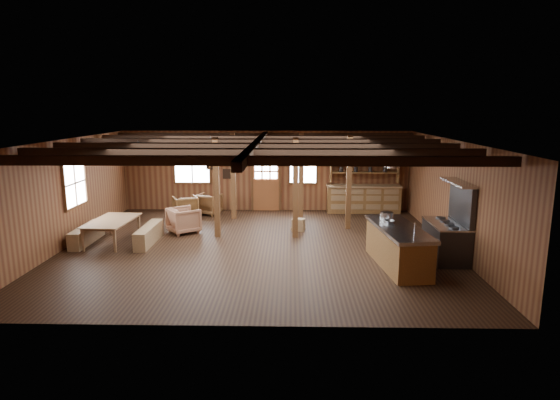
% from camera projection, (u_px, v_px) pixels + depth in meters
% --- Properties ---
extents(room, '(10.04, 9.04, 2.84)m').
position_uv_depth(room, '(257.00, 195.00, 12.01)').
color(room, black).
rests_on(room, ground).
extents(ceiling_joists, '(9.80, 8.82, 0.18)m').
position_uv_depth(ceiling_joists, '(257.00, 144.00, 11.93)').
color(ceiling_joists, black).
rests_on(ceiling_joists, ceiling).
extents(timber_posts, '(3.95, 2.35, 2.80)m').
position_uv_depth(timber_posts, '(279.00, 182.00, 14.04)').
color(timber_posts, '#442913').
rests_on(timber_posts, floor).
extents(back_door, '(1.02, 0.08, 2.15)m').
position_uv_depth(back_door, '(266.00, 186.00, 16.47)').
color(back_door, brown).
rests_on(back_door, floor).
extents(window_back_left, '(1.32, 0.06, 1.32)m').
position_uv_depth(window_back_left, '(192.00, 165.00, 16.40)').
color(window_back_left, white).
rests_on(window_back_left, wall_back).
extents(window_back_right, '(1.02, 0.06, 1.32)m').
position_uv_depth(window_back_right, '(303.00, 166.00, 16.31)').
color(window_back_right, white).
rests_on(window_back_right, wall_back).
extents(window_left, '(0.14, 1.24, 1.32)m').
position_uv_depth(window_left, '(74.00, 183.00, 12.57)').
color(window_left, white).
rests_on(window_left, wall_back).
extents(notice_boards, '(1.08, 0.03, 0.90)m').
position_uv_depth(notice_boards, '(223.00, 164.00, 16.36)').
color(notice_boards, beige).
rests_on(notice_boards, wall_back).
extents(back_counter, '(2.55, 0.60, 2.45)m').
position_uv_depth(back_counter, '(364.00, 195.00, 16.21)').
color(back_counter, brown).
rests_on(back_counter, floor).
extents(pendant_lamps, '(1.86, 2.36, 0.66)m').
position_uv_depth(pendant_lamps, '(178.00, 157.00, 12.87)').
color(pendant_lamps, '#313134').
rests_on(pendant_lamps, ceiling).
extents(pot_rack, '(0.37, 3.00, 0.45)m').
position_uv_depth(pot_rack, '(383.00, 160.00, 11.82)').
color(pot_rack, '#313134').
rests_on(pot_rack, ceiling).
extents(kitchen_island, '(1.17, 2.59, 1.20)m').
position_uv_depth(kitchen_island, '(398.00, 246.00, 10.73)').
color(kitchen_island, brown).
rests_on(kitchen_island, floor).
extents(step_stool, '(0.46, 0.38, 0.36)m').
position_uv_depth(step_stool, '(298.00, 225.00, 13.89)').
color(step_stool, brown).
rests_on(step_stool, floor).
extents(commercial_range, '(0.79, 1.54, 1.90)m').
position_uv_depth(commercial_range, '(448.00, 234.00, 11.19)').
color(commercial_range, '#313134').
rests_on(commercial_range, floor).
extents(dining_table, '(1.11, 1.86, 0.64)m').
position_uv_depth(dining_table, '(114.00, 231.00, 12.60)').
color(dining_table, olive).
rests_on(dining_table, floor).
extents(bench_wall, '(0.31, 1.67, 0.46)m').
position_uv_depth(bench_wall, '(87.00, 235.00, 12.63)').
color(bench_wall, brown).
rests_on(bench_wall, floor).
extents(bench_aisle, '(0.32, 1.72, 0.47)m').
position_uv_depth(bench_aisle, '(149.00, 235.00, 12.59)').
color(bench_aisle, brown).
rests_on(bench_aisle, floor).
extents(armchair_a, '(1.01, 1.02, 0.70)m').
position_uv_depth(armchair_a, '(185.00, 207.00, 15.58)').
color(armchair_a, brown).
rests_on(armchair_a, floor).
extents(armchair_b, '(0.96, 0.97, 0.70)m').
position_uv_depth(armchair_b, '(209.00, 204.00, 15.98)').
color(armchair_b, brown).
rests_on(armchair_b, floor).
extents(armchair_c, '(1.13, 1.12, 0.74)m').
position_uv_depth(armchair_c, '(184.00, 220.00, 13.63)').
color(armchair_c, '#986245').
rests_on(armchair_c, floor).
extents(counter_pot, '(0.31, 0.31, 0.19)m').
position_uv_depth(counter_pot, '(387.00, 216.00, 11.31)').
color(counter_pot, '#AFB2B6').
rests_on(counter_pot, kitchen_island).
extents(bowl, '(0.28, 0.28, 0.06)m').
position_uv_depth(bowl, '(389.00, 221.00, 11.02)').
color(bowl, silver).
rests_on(bowl, kitchen_island).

